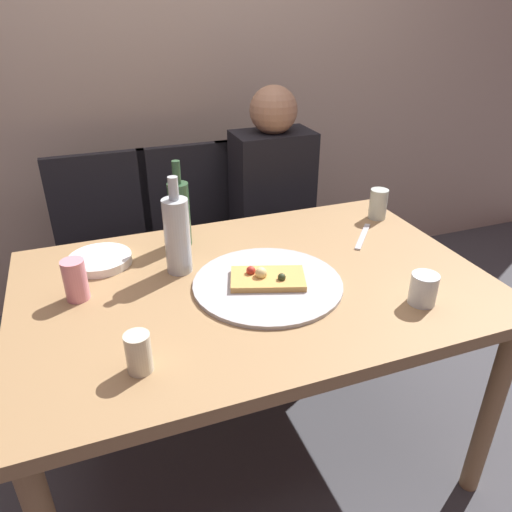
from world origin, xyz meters
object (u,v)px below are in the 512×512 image
object	(u,v)px
pizza_tray	(268,284)
tumbler_near	(423,289)
guest_in_sweater	(279,208)
table_knife	(363,236)
wine_bottle	(180,213)
pizza_slice_last	(267,278)
chair_middle	(196,232)
wine_glass	(378,204)
chair_left	(108,245)
plate_stack	(100,260)
chair_right	(267,221)
dining_table	(254,303)
tumbler_far	(139,353)
beer_bottle	(177,234)
soda_can	(75,280)

from	to	relation	value
pizza_tray	tumbler_near	size ratio (longest dim) A/B	4.95
guest_in_sweater	table_knife	bearing A→B (deg)	98.76
tumbler_near	wine_bottle	bearing A→B (deg)	132.44
pizza_slice_last	wine_bottle	size ratio (longest dim) A/B	0.84
chair_middle	table_knife	bearing A→B (deg)	122.31
wine_glass	chair_left	distance (m)	1.19
wine_bottle	plate_stack	world-z (taller)	wine_bottle
wine_bottle	table_knife	size ratio (longest dim) A/B	1.36
plate_stack	table_knife	distance (m)	0.91
pizza_tray	chair_right	bearing A→B (deg)	68.33
dining_table	table_knife	xyz separation A→B (m)	(0.47, 0.15, 0.08)
guest_in_sweater	tumbler_far	bearing A→B (deg)	52.17
pizza_slice_last	tumbler_near	bearing A→B (deg)	-33.10
pizza_tray	pizza_slice_last	bearing A→B (deg)	100.34
pizza_tray	plate_stack	world-z (taller)	plate_stack
tumbler_far	chair_middle	size ratio (longest dim) A/B	0.11
chair_middle	plate_stack	bearing A→B (deg)	52.38
pizza_slice_last	wine_glass	bearing A→B (deg)	28.31
chair_right	guest_in_sweater	size ratio (longest dim) A/B	0.77
wine_bottle	guest_in_sweater	world-z (taller)	guest_in_sweater
plate_stack	table_knife	size ratio (longest dim) A/B	0.91
beer_bottle	guest_in_sweater	xyz separation A→B (m)	(0.58, 0.57, -0.22)
tumbler_near	wine_glass	xyz separation A→B (m)	(0.21, 0.56, 0.01)
pizza_slice_last	plate_stack	size ratio (longest dim) A/B	1.25
pizza_tray	tumbler_far	distance (m)	0.48
soda_can	wine_glass	bearing A→B (deg)	9.96
pizza_tray	chair_right	world-z (taller)	chair_right
wine_bottle	guest_in_sweater	size ratio (longest dim) A/B	0.26
chair_left	beer_bottle	bearing A→B (deg)	104.44
pizza_slice_last	table_knife	distance (m)	0.48
wine_bottle	chair_right	xyz separation A→B (m)	(0.54, 0.54, -0.34)
wine_glass	tumbler_far	bearing A→B (deg)	-150.52
pizza_tray	beer_bottle	size ratio (longest dim) A/B	1.45
pizza_tray	pizza_slice_last	xyz separation A→B (m)	(-0.00, 0.00, 0.02)
beer_bottle	table_knife	size ratio (longest dim) A/B	1.40
wine_glass	table_knife	distance (m)	0.20
dining_table	table_knife	distance (m)	0.50
wine_bottle	wine_glass	world-z (taller)	wine_bottle
pizza_tray	wine_bottle	bearing A→B (deg)	116.13
tumbler_far	soda_can	world-z (taller)	soda_can
dining_table	wine_glass	bearing A→B (deg)	24.63
chair_left	guest_in_sweater	size ratio (longest dim) A/B	0.77
tumbler_far	plate_stack	size ratio (longest dim) A/B	0.49
wine_bottle	table_knife	world-z (taller)	wine_bottle
dining_table	beer_bottle	distance (m)	0.32
pizza_tray	plate_stack	distance (m)	0.56
wine_bottle	plate_stack	bearing A→B (deg)	-170.09
tumbler_near	guest_in_sweater	xyz separation A→B (m)	(-0.01, 0.99, -0.14)
pizza_tray	chair_middle	distance (m)	0.93
table_knife	chair_left	xyz separation A→B (m)	(-0.86, 0.71, -0.22)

